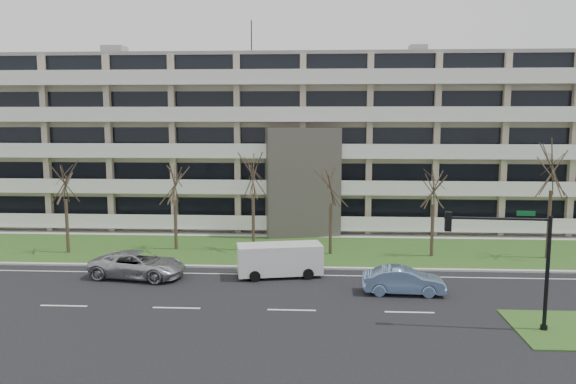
# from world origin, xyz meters

# --- Properties ---
(ground) EXTENTS (160.00, 160.00, 0.00)m
(ground) POSITION_xyz_m (0.00, 0.00, 0.00)
(ground) COLOR black
(ground) RESTS_ON ground
(grass_verge) EXTENTS (90.00, 10.00, 0.06)m
(grass_verge) POSITION_xyz_m (0.00, 13.00, 0.03)
(grass_verge) COLOR #2A4918
(grass_verge) RESTS_ON ground
(curb) EXTENTS (90.00, 0.35, 0.12)m
(curb) POSITION_xyz_m (0.00, 8.00, 0.06)
(curb) COLOR #B2B2AD
(curb) RESTS_ON ground
(sidewalk) EXTENTS (90.00, 2.00, 0.08)m
(sidewalk) POSITION_xyz_m (0.00, 18.50, 0.04)
(sidewalk) COLOR #B2B2AD
(sidewalk) RESTS_ON ground
(lane_edge_line) EXTENTS (90.00, 0.12, 0.01)m
(lane_edge_line) POSITION_xyz_m (0.00, 6.50, 0.01)
(lane_edge_line) COLOR white
(lane_edge_line) RESTS_ON ground
(apartment_building) EXTENTS (60.50, 15.10, 18.75)m
(apartment_building) POSITION_xyz_m (-0.01, 25.32, 7.61)
(apartment_building) COLOR #BDB293
(apartment_building) RESTS_ON ground
(silver_pickup) EXTENTS (6.19, 3.58, 1.62)m
(silver_pickup) POSITION_xyz_m (-9.76, 5.43, 0.81)
(silver_pickup) COLOR #A8AAAF
(silver_pickup) RESTS_ON ground
(blue_sedan) EXTENTS (4.61, 1.75, 1.50)m
(blue_sedan) POSITION_xyz_m (6.13, 3.07, 0.75)
(blue_sedan) COLOR #7498C9
(blue_sedan) RESTS_ON ground
(white_van) EXTENTS (5.49, 2.95, 2.02)m
(white_van) POSITION_xyz_m (-0.99, 6.20, 1.21)
(white_van) COLOR silver
(white_van) RESTS_ON ground
(traffic_signal) EXTENTS (4.85, 0.62, 5.62)m
(traffic_signal) POSITION_xyz_m (10.25, -2.04, 3.63)
(traffic_signal) COLOR black
(traffic_signal) RESTS_ON ground
(tree_1) EXTENTS (3.54, 3.54, 7.08)m
(tree_1) POSITION_xyz_m (-16.87, 11.31, 5.50)
(tree_1) COLOR #382B21
(tree_1) RESTS_ON ground
(tree_2) EXTENTS (3.36, 3.36, 6.73)m
(tree_2) POSITION_xyz_m (-9.28, 12.79, 5.22)
(tree_2) COLOR #382B21
(tree_2) RESTS_ON ground
(tree_3) EXTENTS (3.83, 3.83, 7.65)m
(tree_3) POSITION_xyz_m (-3.45, 12.70, 5.95)
(tree_3) COLOR #382B21
(tree_3) RESTS_ON ground
(tree_4) EXTENTS (3.35, 3.35, 6.70)m
(tree_4) POSITION_xyz_m (2.21, 11.97, 5.20)
(tree_4) COLOR #382B21
(tree_4) RESTS_ON ground
(tree_5) EXTENTS (3.37, 3.37, 6.74)m
(tree_5) POSITION_xyz_m (9.39, 11.70, 5.23)
(tree_5) COLOR #382B21
(tree_5) RESTS_ON ground
(tree_6) EXTENTS (4.31, 4.31, 8.61)m
(tree_6) POSITION_xyz_m (17.38, 11.64, 6.70)
(tree_6) COLOR #382B21
(tree_6) RESTS_ON ground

